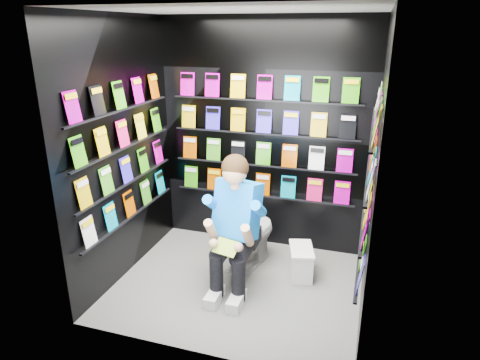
% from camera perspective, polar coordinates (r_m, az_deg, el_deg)
% --- Properties ---
extents(floor, '(2.40, 2.40, 0.00)m').
position_cam_1_polar(floor, '(4.46, -0.35, -13.85)').
color(floor, slate).
rests_on(floor, ground).
extents(ceiling, '(2.40, 2.40, 0.00)m').
position_cam_1_polar(ceiling, '(3.72, -0.43, 21.79)').
color(ceiling, white).
rests_on(ceiling, floor).
extents(wall_back, '(2.40, 0.04, 2.60)m').
position_cam_1_polar(wall_back, '(4.82, 3.26, 5.69)').
color(wall_back, black).
rests_on(wall_back, floor).
extents(wall_front, '(2.40, 0.04, 2.60)m').
position_cam_1_polar(wall_front, '(3.02, -6.20, -3.11)').
color(wall_front, black).
rests_on(wall_front, floor).
extents(wall_left, '(0.04, 2.00, 2.60)m').
position_cam_1_polar(wall_left, '(4.40, -15.48, 3.62)').
color(wall_left, black).
rests_on(wall_left, floor).
extents(wall_right, '(0.04, 2.00, 2.60)m').
position_cam_1_polar(wall_right, '(3.73, 17.48, 0.56)').
color(wall_right, black).
rests_on(wall_right, floor).
extents(comics_back, '(2.10, 0.06, 1.37)m').
position_cam_1_polar(comics_back, '(4.79, 3.17, 5.66)').
color(comics_back, '#D81464').
rests_on(comics_back, wall_back).
extents(comics_left, '(0.06, 1.70, 1.37)m').
position_cam_1_polar(comics_left, '(4.38, -15.15, 3.66)').
color(comics_left, '#D81464').
rests_on(comics_left, wall_left).
extents(comics_right, '(0.06, 1.70, 1.37)m').
position_cam_1_polar(comics_right, '(3.72, 17.02, 0.68)').
color(comics_right, '#D81464').
rests_on(comics_right, wall_right).
extents(toilet, '(0.59, 0.83, 0.73)m').
position_cam_1_polar(toilet, '(4.65, 1.16, -7.14)').
color(toilet, white).
rests_on(toilet, floor).
extents(longbox, '(0.31, 0.43, 0.29)m').
position_cam_1_polar(longbox, '(4.59, 8.11, -10.89)').
color(longbox, white).
rests_on(longbox, floor).
extents(longbox_lid, '(0.33, 0.45, 0.03)m').
position_cam_1_polar(longbox_lid, '(4.51, 8.21, -9.14)').
color(longbox_lid, white).
rests_on(longbox_lid, longbox).
extents(reader, '(0.75, 0.94, 1.53)m').
position_cam_1_polar(reader, '(4.13, -0.29, -4.01)').
color(reader, blue).
rests_on(reader, toilet).
extents(held_comic, '(0.26, 0.19, 0.10)m').
position_cam_1_polar(held_comic, '(3.93, -1.85, -8.94)').
color(held_comic, green).
rests_on(held_comic, reader).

